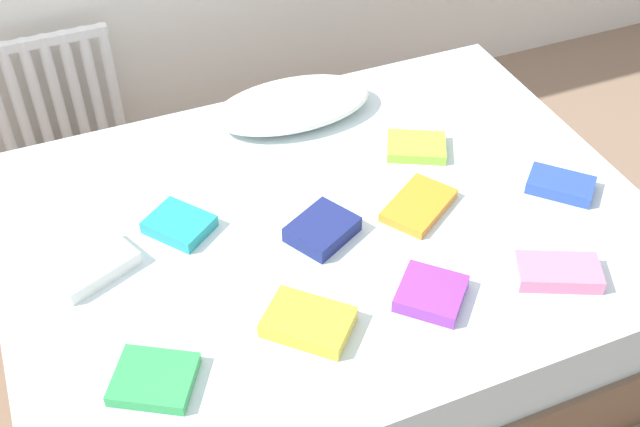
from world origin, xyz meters
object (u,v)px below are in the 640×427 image
at_px(textbook_yellow, 308,322).
at_px(textbook_white, 93,265).
at_px(textbook_purple, 431,293).
at_px(textbook_green, 154,379).
at_px(textbook_blue, 561,185).
at_px(textbook_navy, 322,229).
at_px(textbook_teal, 179,224).
at_px(radiator, 58,99).
at_px(textbook_pink, 558,272).
at_px(textbook_lime, 416,147).
at_px(bed, 326,275).
at_px(textbook_orange, 419,205).
at_px(pillow, 293,105).

xyz_separation_m(textbook_yellow, textbook_white, (-0.49, 0.43, -0.00)).
bearing_deg(textbook_purple, textbook_green, 132.90).
distance_m(textbook_blue, textbook_navy, 0.79).
bearing_deg(textbook_teal, textbook_white, -112.06).
relative_size(radiator, textbook_pink, 2.40).
xyz_separation_m(textbook_green, textbook_navy, (0.60, 0.33, 0.01)).
distance_m(textbook_blue, textbook_teal, 1.21).
height_order(textbook_pink, textbook_navy, textbook_navy).
bearing_deg(textbook_blue, textbook_purple, -111.82).
bearing_deg(textbook_white, textbook_teal, -8.03).
distance_m(textbook_white, textbook_lime, 1.13).
xyz_separation_m(textbook_blue, textbook_yellow, (-0.96, -0.22, 0.00)).
xyz_separation_m(bed, textbook_orange, (0.28, -0.07, 0.27)).
height_order(pillow, textbook_navy, pillow).
bearing_deg(textbook_orange, textbook_lime, 30.36).
bearing_deg(textbook_pink, textbook_white, -178.84).
bearing_deg(bed, textbook_lime, 25.36).
xyz_separation_m(radiator, textbook_white, (-0.05, -1.15, 0.16)).
xyz_separation_m(textbook_orange, textbook_navy, (-0.32, 0.00, 0.01)).
bearing_deg(radiator, textbook_green, -89.25).
bearing_deg(textbook_pink, pillow, 136.52).
distance_m(textbook_teal, textbook_navy, 0.43).
bearing_deg(textbook_white, textbook_purple, -52.02).
bearing_deg(radiator, textbook_navy, -64.02).
bearing_deg(textbook_lime, textbook_green, -123.33).
bearing_deg(textbook_purple, textbook_navy, 71.32).
bearing_deg(textbook_purple, textbook_lime, 19.76).
relative_size(radiator, textbook_green, 2.81).
bearing_deg(textbook_purple, textbook_white, 105.10).
xyz_separation_m(bed, textbook_white, (-0.70, 0.05, 0.27)).
xyz_separation_m(radiator, textbook_yellow, (0.44, -1.58, 0.16)).
relative_size(textbook_blue, textbook_white, 0.87).
height_order(textbook_teal, textbook_navy, textbook_navy).
height_order(bed, textbook_green, textbook_green).
bearing_deg(textbook_purple, bed, 62.72).
bearing_deg(textbook_navy, textbook_white, 141.75).
bearing_deg(textbook_navy, textbook_purple, -90.94).
bearing_deg(textbook_green, textbook_blue, 40.34).
xyz_separation_m(textbook_pink, textbook_white, (-1.21, 0.54, -0.00)).
xyz_separation_m(pillow, textbook_yellow, (-0.32, -0.93, -0.03)).
distance_m(textbook_yellow, textbook_navy, 0.36).
xyz_separation_m(textbook_yellow, textbook_lime, (0.63, 0.58, -0.01)).
height_order(textbook_orange, textbook_white, textbook_white).
relative_size(pillow, textbook_navy, 3.03).
height_order(bed, textbook_teal, textbook_teal).
height_order(bed, textbook_lime, textbook_lime).
distance_m(bed, textbook_pink, 0.75).
distance_m(textbook_orange, textbook_lime, 0.30).
distance_m(textbook_teal, textbook_pink, 1.12).
distance_m(textbook_purple, textbook_yellow, 0.35).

